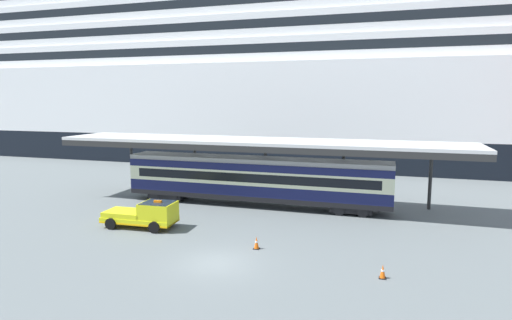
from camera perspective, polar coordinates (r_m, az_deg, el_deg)
ground_plane at (r=24.41m, az=-5.27°, el=-13.52°), size 400.00×400.00×0.00m
cruise_ship at (r=70.34m, az=-3.66°, el=12.65°), size 153.05×26.34×43.15m
platform_canopy at (r=36.14m, az=0.09°, el=2.33°), size 35.05×5.89×5.59m
train_carriage at (r=36.17m, az=-0.11°, el=-2.52°), size 22.44×2.81×4.11m
service_truck at (r=31.25m, az=-14.42°, el=-6.97°), size 5.29×2.44×2.02m
traffic_cone_near at (r=23.22m, az=16.52°, el=-14.06°), size 0.36×0.36×0.72m
traffic_cone_mid at (r=26.32m, az=0.06°, el=-10.96°), size 0.36×0.36×0.78m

